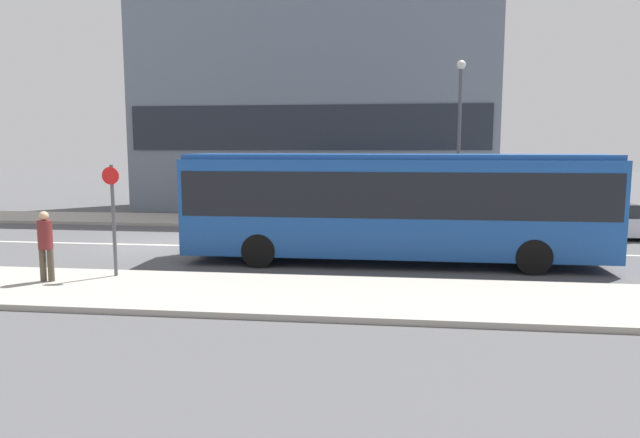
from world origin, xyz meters
name	(u,v)px	position (x,y,z in m)	size (l,w,h in m)	color
ground_plane	(161,245)	(0.00, 0.00, 0.00)	(120.00, 120.00, 0.00)	#4F4F51
sidewalk_near	(56,287)	(0.00, -6.25, 0.07)	(44.00, 3.50, 0.13)	#A39E93
sidewalk_far	(216,220)	(0.00, 6.25, 0.07)	(44.00, 3.50, 0.13)	#A39E93
lane_centerline	(161,245)	(0.00, 0.00, 0.00)	(41.80, 0.16, 0.01)	silver
apartment_block_left_tower	(313,62)	(3.69, 12.15, 7.84)	(18.66, 5.39, 15.70)	slate
city_bus	(392,201)	(7.94, -2.06, 1.83)	(12.07, 2.48, 3.18)	#194793
parked_car_0	(599,221)	(15.60, 3.50, 0.62)	(4.52, 1.68, 1.31)	silver
pedestrian_near_stop	(45,242)	(-0.40, -5.95, 1.11)	(0.35, 0.34, 1.72)	#4C4233
bus_stop_sign	(113,212)	(0.97, -5.18, 1.77)	(0.44, 0.12, 2.81)	#4C4C51
street_lamp	(459,126)	(10.57, 4.96, 4.20)	(0.36, 0.36, 6.64)	#4C4C51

